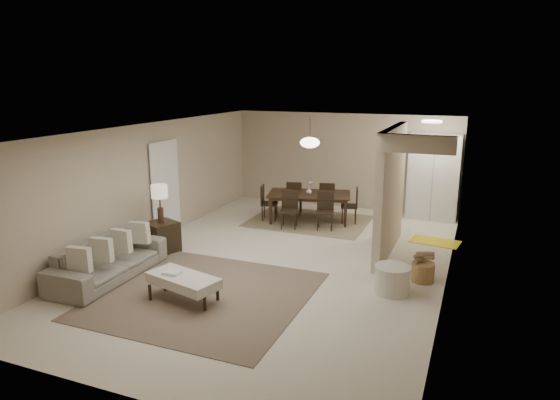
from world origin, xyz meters
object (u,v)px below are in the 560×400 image
at_px(pantry_cabinet, 434,177).
at_px(side_table, 162,237).
at_px(dining_table, 309,208).
at_px(sofa, 108,260).
at_px(wicker_basket, 423,272).
at_px(ottoman_bench, 183,281).
at_px(round_pouf, 392,280).

xyz_separation_m(pantry_cabinet, side_table, (-4.75, -4.55, -0.75)).
bearing_deg(side_table, dining_table, 57.35).
distance_m(sofa, dining_table, 5.10).
bearing_deg(pantry_cabinet, wicker_basket, -86.26).
xyz_separation_m(sofa, ottoman_bench, (1.71, -0.30, 0.01)).
xyz_separation_m(sofa, wicker_basket, (5.07, 1.90, -0.17)).
bearing_deg(wicker_basket, dining_table, 137.35).
relative_size(side_table, wicker_basket, 1.57).
distance_m(sofa, side_table, 1.50).
distance_m(round_pouf, wicker_basket, 0.80).
xyz_separation_m(sofa, dining_table, (2.07, 4.66, 0.01)).
bearing_deg(side_table, sofa, -91.90).
xyz_separation_m(pantry_cabinet, round_pouf, (-0.13, -4.83, -0.82)).
bearing_deg(pantry_cabinet, ottoman_bench, -115.98).
xyz_separation_m(side_table, dining_table, (2.02, 3.16, 0.04)).
bearing_deg(round_pouf, sofa, -165.37).
height_order(side_table, wicker_basket, side_table).
xyz_separation_m(side_table, wicker_basket, (5.02, 0.40, -0.14)).
bearing_deg(ottoman_bench, wicker_basket, 47.51).
height_order(sofa, dining_table, dining_table).
bearing_deg(side_table, pantry_cabinet, 43.74).
bearing_deg(round_pouf, dining_table, 126.97).
bearing_deg(pantry_cabinet, side_table, -136.26).
distance_m(round_pouf, dining_table, 4.31).
xyz_separation_m(pantry_cabinet, dining_table, (-2.73, -1.39, -0.71)).
bearing_deg(sofa, pantry_cabinet, -39.83).
height_order(ottoman_bench, round_pouf, round_pouf).
distance_m(ottoman_bench, side_table, 2.45).
bearing_deg(dining_table, round_pouf, -67.63).
bearing_deg(sofa, wicker_basket, -70.86).
distance_m(ottoman_bench, dining_table, 4.98).
bearing_deg(dining_table, ottoman_bench, -108.84).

